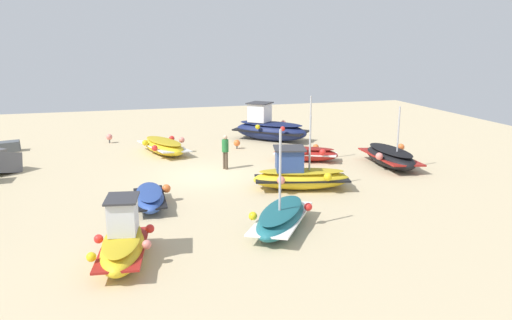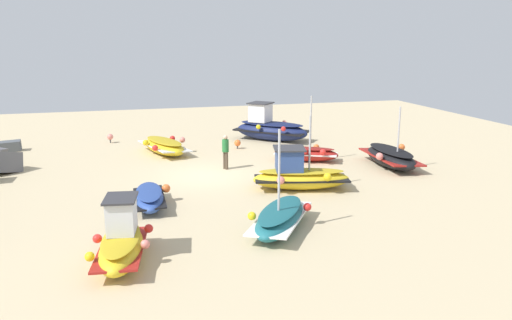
{
  "view_description": "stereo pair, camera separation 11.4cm",
  "coord_description": "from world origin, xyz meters",
  "px_view_note": "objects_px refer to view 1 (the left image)",
  "views": [
    {
      "loc": [
        -22.81,
        4.03,
        6.28
      ],
      "look_at": [
        -1.23,
        -1.99,
        0.9
      ],
      "focal_mm": 36.32,
      "sensor_mm": 36.0,
      "label": 1
    },
    {
      "loc": [
        -22.84,
        3.92,
        6.28
      ],
      "look_at": [
        -1.23,
        -1.99,
        0.9
      ],
      "focal_mm": 36.32,
      "sensor_mm": 36.0,
      "label": 2
    }
  ],
  "objects_px": {
    "fishing_boat_3": "(281,218)",
    "fishing_boat_6": "(390,157)",
    "mooring_buoy_0": "(109,137)",
    "fishing_boat_1": "(300,175)",
    "fishing_boat_0": "(269,128)",
    "fishing_boat_4": "(149,198)",
    "mooring_buoy_1": "(237,143)",
    "fishing_boat_7": "(123,242)",
    "fishing_boat_2": "(164,146)",
    "person_walking": "(225,150)",
    "fishing_boat_5": "(305,153)"
  },
  "relations": [
    {
      "from": "person_walking",
      "to": "mooring_buoy_1",
      "type": "xyz_separation_m",
      "value": [
        4.35,
        -1.61,
        -0.63
      ]
    },
    {
      "from": "fishing_boat_2",
      "to": "fishing_boat_6",
      "type": "xyz_separation_m",
      "value": [
        -5.86,
        -10.48,
        0.07
      ]
    },
    {
      "from": "fishing_boat_2",
      "to": "fishing_boat_4",
      "type": "bearing_deg",
      "value": -26.45
    },
    {
      "from": "fishing_boat_1",
      "to": "person_walking",
      "type": "bearing_deg",
      "value": -47.72
    },
    {
      "from": "fishing_boat_1",
      "to": "fishing_boat_2",
      "type": "relative_size",
      "value": 1.03
    },
    {
      "from": "fishing_boat_0",
      "to": "fishing_boat_1",
      "type": "distance_m",
      "value": 10.6
    },
    {
      "from": "fishing_boat_0",
      "to": "fishing_boat_7",
      "type": "bearing_deg",
      "value": 102.15
    },
    {
      "from": "fishing_boat_2",
      "to": "fishing_boat_6",
      "type": "bearing_deg",
      "value": 43.39
    },
    {
      "from": "fishing_boat_2",
      "to": "person_walking",
      "type": "distance_m",
      "value": 4.95
    },
    {
      "from": "fishing_boat_6",
      "to": "mooring_buoy_1",
      "type": "xyz_separation_m",
      "value": [
        6.0,
        6.34,
        -0.16
      ]
    },
    {
      "from": "fishing_boat_7",
      "to": "fishing_boat_4",
      "type": "bearing_deg",
      "value": -4.17
    },
    {
      "from": "fishing_boat_5",
      "to": "fishing_boat_6",
      "type": "distance_m",
      "value": 4.23
    },
    {
      "from": "fishing_boat_0",
      "to": "fishing_boat_7",
      "type": "relative_size",
      "value": 1.38
    },
    {
      "from": "fishing_boat_2",
      "to": "mooring_buoy_0",
      "type": "xyz_separation_m",
      "value": [
        3.78,
        2.87,
        -0.06
      ]
    },
    {
      "from": "fishing_boat_1",
      "to": "fishing_boat_6",
      "type": "bearing_deg",
      "value": -143.48
    },
    {
      "from": "fishing_boat_3",
      "to": "fishing_boat_2",
      "type": "bearing_deg",
      "value": 44.66
    },
    {
      "from": "fishing_boat_6",
      "to": "mooring_buoy_1",
      "type": "bearing_deg",
      "value": 49.35
    },
    {
      "from": "fishing_boat_6",
      "to": "fishing_boat_7",
      "type": "bearing_deg",
      "value": 124.1
    },
    {
      "from": "mooring_buoy_0",
      "to": "mooring_buoy_1",
      "type": "distance_m",
      "value": 7.9
    },
    {
      "from": "mooring_buoy_0",
      "to": "fishing_boat_1",
      "type": "bearing_deg",
      "value": -147.57
    },
    {
      "from": "fishing_boat_3",
      "to": "mooring_buoy_1",
      "type": "bearing_deg",
      "value": 26.08
    },
    {
      "from": "person_walking",
      "to": "fishing_boat_6",
      "type": "bearing_deg",
      "value": -42.04
    },
    {
      "from": "fishing_boat_4",
      "to": "fishing_boat_6",
      "type": "xyz_separation_m",
      "value": [
        3.17,
        -11.92,
        0.14
      ]
    },
    {
      "from": "fishing_boat_4",
      "to": "fishing_boat_6",
      "type": "distance_m",
      "value": 12.34
    },
    {
      "from": "fishing_boat_0",
      "to": "mooring_buoy_1",
      "type": "bearing_deg",
      "value": 80.07
    },
    {
      "from": "fishing_boat_2",
      "to": "fishing_boat_4",
      "type": "distance_m",
      "value": 9.15
    },
    {
      "from": "fishing_boat_1",
      "to": "fishing_boat_4",
      "type": "bearing_deg",
      "value": 19.67
    },
    {
      "from": "fishing_boat_0",
      "to": "fishing_boat_2",
      "type": "bearing_deg",
      "value": 59.79
    },
    {
      "from": "fishing_boat_7",
      "to": "fishing_boat_5",
      "type": "bearing_deg",
      "value": -34.17
    },
    {
      "from": "fishing_boat_2",
      "to": "mooring_buoy_0",
      "type": "height_order",
      "value": "fishing_boat_2"
    },
    {
      "from": "fishing_boat_0",
      "to": "person_walking",
      "type": "height_order",
      "value": "fishing_boat_0"
    },
    {
      "from": "person_walking",
      "to": "fishing_boat_2",
      "type": "bearing_deg",
      "value": 90.6
    },
    {
      "from": "mooring_buoy_1",
      "to": "mooring_buoy_0",
      "type": "bearing_deg",
      "value": 62.53
    },
    {
      "from": "person_walking",
      "to": "fishing_boat_5",
      "type": "bearing_deg",
      "value": -23.22
    },
    {
      "from": "fishing_boat_3",
      "to": "person_walking",
      "type": "bearing_deg",
      "value": 33.45
    },
    {
      "from": "fishing_boat_1",
      "to": "fishing_boat_5",
      "type": "relative_size",
      "value": 1.22
    },
    {
      "from": "fishing_boat_0",
      "to": "fishing_boat_1",
      "type": "bearing_deg",
      "value": 122.08
    },
    {
      "from": "fishing_boat_3",
      "to": "fishing_boat_6",
      "type": "distance_m",
      "value": 10.38
    },
    {
      "from": "fishing_boat_1",
      "to": "fishing_boat_7",
      "type": "bearing_deg",
      "value": 49.74
    },
    {
      "from": "fishing_boat_0",
      "to": "fishing_boat_6",
      "type": "distance_m",
      "value": 8.83
    },
    {
      "from": "fishing_boat_0",
      "to": "mooring_buoy_0",
      "type": "xyz_separation_m",
      "value": [
        1.67,
        9.56,
        -0.38
      ]
    },
    {
      "from": "fishing_boat_6",
      "to": "mooring_buoy_0",
      "type": "relative_size",
      "value": 7.54
    },
    {
      "from": "fishing_boat_5",
      "to": "mooring_buoy_0",
      "type": "bearing_deg",
      "value": -10.32
    },
    {
      "from": "fishing_boat_6",
      "to": "person_walking",
      "type": "xyz_separation_m",
      "value": [
        1.64,
        7.95,
        0.47
      ]
    },
    {
      "from": "person_walking",
      "to": "mooring_buoy_0",
      "type": "relative_size",
      "value": 3.02
    },
    {
      "from": "fishing_boat_4",
      "to": "mooring_buoy_1",
      "type": "relative_size",
      "value": 5.78
    },
    {
      "from": "fishing_boat_7",
      "to": "person_walking",
      "type": "xyz_separation_m",
      "value": [
        9.56,
        -5.06,
        0.37
      ]
    },
    {
      "from": "person_walking",
      "to": "mooring_buoy_0",
      "type": "bearing_deg",
      "value": 93.65
    },
    {
      "from": "fishing_boat_0",
      "to": "fishing_boat_2",
      "type": "distance_m",
      "value": 7.03
    },
    {
      "from": "person_walking",
      "to": "mooring_buoy_1",
      "type": "distance_m",
      "value": 4.69
    }
  ]
}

